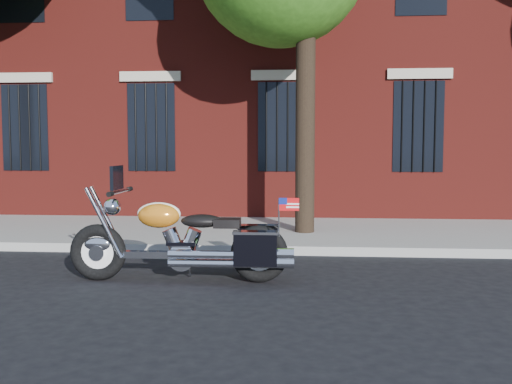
{
  "coord_description": "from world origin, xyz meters",
  "views": [
    {
      "loc": [
        0.43,
        -7.83,
        1.76
      ],
      "look_at": [
        -0.25,
        0.8,
        1.07
      ],
      "focal_mm": 40.0,
      "sensor_mm": 36.0,
      "label": 1
    }
  ],
  "objects": [
    {
      "name": "sidewalk",
      "position": [
        0.0,
        3.26,
        0.07
      ],
      "size": [
        40.0,
        3.6,
        0.15
      ],
      "primitive_type": "cube",
      "color": "gray",
      "rests_on": "ground"
    },
    {
      "name": "ground",
      "position": [
        0.0,
        0.0,
        0.0
      ],
      "size": [
        120.0,
        120.0,
        0.0
      ],
      "primitive_type": "plane",
      "color": "black",
      "rests_on": "ground"
    },
    {
      "name": "curb",
      "position": [
        0.0,
        1.38,
        0.07
      ],
      "size": [
        40.0,
        0.16,
        0.15
      ],
      "primitive_type": "cube",
      "color": "gray",
      "rests_on": "ground"
    },
    {
      "name": "motorcycle",
      "position": [
        -1.01,
        -0.62,
        0.51
      ],
      "size": [
        3.0,
        0.87,
        1.51
      ],
      "rotation": [
        0.0,
        0.0,
        0.02
      ],
      "color": "black",
      "rests_on": "ground"
    },
    {
      "name": "building",
      "position": [
        0.0,
        10.06,
        6.0
      ],
      "size": [
        26.0,
        10.08,
        12.0
      ],
      "color": "maroon",
      "rests_on": "ground"
    }
  ]
}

